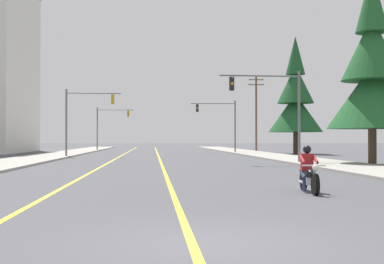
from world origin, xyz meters
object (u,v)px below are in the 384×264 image
object	(u,v)px
motorcycle_with_rider	(309,174)
traffic_signal_mid_right	(222,118)
conifer_tree_right_verge_far	(295,100)
traffic_signal_mid_left	(108,122)
traffic_signal_near_left	(82,112)
utility_pole_right_far	(256,111)
traffic_signal_near_right	(276,102)
conifer_tree_right_verge_near	(372,75)

from	to	relation	value
motorcycle_with_rider	traffic_signal_mid_right	bearing A→B (deg)	85.62
conifer_tree_right_verge_far	traffic_signal_mid_left	bearing A→B (deg)	139.65
motorcycle_with_rider	traffic_signal_near_left	distance (m)	34.09
traffic_signal_mid_left	conifer_tree_right_verge_far	distance (m)	29.09
traffic_signal_mid_left	utility_pole_right_far	size ratio (longest dim) A/B	0.63
traffic_signal_near_left	utility_pole_right_far	size ratio (longest dim) A/B	0.63
traffic_signal_near_left	traffic_signal_mid_left	distance (m)	27.11
traffic_signal_near_right	conifer_tree_right_verge_far	size ratio (longest dim) A/B	0.47
conifer_tree_right_verge_near	traffic_signal_near_right	bearing A→B (deg)	158.39
traffic_signal_near_left	conifer_tree_right_verge_far	distance (m)	23.75
traffic_signal_mid_right	conifer_tree_right_verge_near	distance (m)	29.44
utility_pole_right_far	traffic_signal_near_left	bearing A→B (deg)	-136.07
motorcycle_with_rider	traffic_signal_near_left	world-z (taller)	traffic_signal_near_left
traffic_signal_near_left	utility_pole_right_far	distance (m)	27.79
traffic_signal_mid_left	conifer_tree_right_verge_near	world-z (taller)	conifer_tree_right_verge_near
traffic_signal_mid_right	conifer_tree_right_verge_far	size ratio (longest dim) A/B	0.47
traffic_signal_mid_left	utility_pole_right_far	bearing A→B (deg)	-21.47
utility_pole_right_far	conifer_tree_right_verge_far	size ratio (longest dim) A/B	0.75
traffic_signal_near_left	conifer_tree_right_verge_far	size ratio (longest dim) A/B	0.47
utility_pole_right_far	motorcycle_with_rider	bearing A→B (deg)	-99.78
traffic_signal_near_right	conifer_tree_right_verge_near	world-z (taller)	conifer_tree_right_verge_near
utility_pole_right_far	conifer_tree_right_verge_near	size ratio (longest dim) A/B	0.79
utility_pole_right_far	conifer_tree_right_verge_far	bearing A→B (deg)	-78.79
conifer_tree_right_verge_near	motorcycle_with_rider	bearing A→B (deg)	-119.54
traffic_signal_near_left	motorcycle_with_rider	bearing A→B (deg)	-70.79
traffic_signal_near_right	conifer_tree_right_verge_near	xyz separation A→B (m)	(5.62, -2.23, 1.58)
traffic_signal_near_right	traffic_signal_mid_left	xyz separation A→B (m)	(-14.53, 40.95, -0.01)
motorcycle_with_rider	traffic_signal_near_right	bearing A→B (deg)	79.35
traffic_signal_mid_left	conifer_tree_right_verge_far	xyz separation A→B (m)	(22.13, -18.80, 1.86)
traffic_signal_mid_right	conifer_tree_right_verge_far	world-z (taller)	conifer_tree_right_verge_far
traffic_signal_mid_left	traffic_signal_near_right	bearing A→B (deg)	-70.46
traffic_signal_near_left	traffic_signal_mid_right	xyz separation A→B (m)	(14.59, 12.79, 0.02)
motorcycle_with_rider	conifer_tree_right_verge_far	world-z (taller)	conifer_tree_right_verge_far
utility_pole_right_far	conifer_tree_right_verge_far	distance (m)	11.18
traffic_signal_near_right	traffic_signal_mid_right	xyz separation A→B (m)	(0.02, 26.63, -0.01)
traffic_signal_mid_left	conifer_tree_right_verge_near	xyz separation A→B (m)	(20.16, -43.17, 1.59)
conifer_tree_right_verge_near	traffic_signal_mid_right	bearing A→B (deg)	101.00
traffic_signal_mid_left	utility_pole_right_far	world-z (taller)	utility_pole_right_far
traffic_signal_near_right	traffic_signal_mid_right	distance (m)	26.63
motorcycle_with_rider	traffic_signal_mid_left	bearing A→B (deg)	100.65
conifer_tree_right_verge_near	utility_pole_right_far	bearing A→B (deg)	90.32
conifer_tree_right_verge_far	traffic_signal_near_right	bearing A→B (deg)	-108.92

